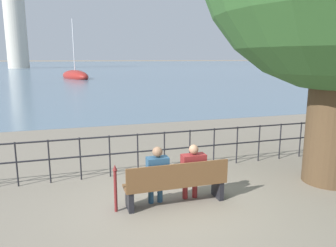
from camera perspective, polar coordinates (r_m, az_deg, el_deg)
The scene contains 9 objects.
ground_plane at distance 6.87m, azimuth 1.29°, elevation -13.67°, with size 1000.00×1000.00×0.00m, color gray.
harbor_water at distance 164.15m, azimuth -16.99°, elevation 9.81°, with size 600.00×300.00×0.01m.
park_bench at distance 6.64m, azimuth 1.49°, elevation -10.43°, with size 2.08×0.45×0.90m.
seated_person_left at distance 6.52m, azimuth -1.90°, elevation -8.68°, with size 0.42×0.35×1.22m.
seated_person_right at distance 6.75m, azimuth 4.34°, elevation -8.06°, with size 0.49×0.35×1.21m.
promenade_railing at distance 8.38m, azimuth -2.95°, elevation -3.99°, with size 13.41×0.04×1.05m.
closed_umbrella at distance 6.40m, azimuth -9.15°, elevation -10.63°, with size 0.09×0.09×0.94m.
sailboat_2 at distance 49.84m, azimuth -15.86°, elevation 7.97°, with size 4.85×8.10×8.89m.
harbor_lighthouse at distance 107.51m, azimuth -25.10°, elevation 15.99°, with size 5.89×5.89×29.22m.
Camera 1 is at (-2.01, -5.89, 2.90)m, focal length 35.00 mm.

